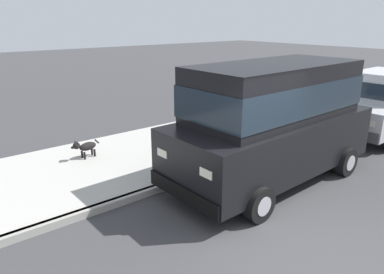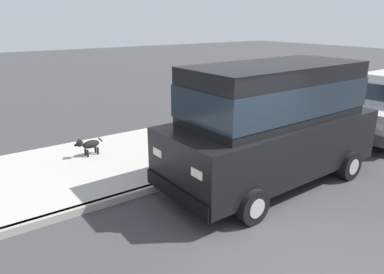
% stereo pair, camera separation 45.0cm
% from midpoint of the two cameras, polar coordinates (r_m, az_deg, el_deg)
% --- Properties ---
extents(ground_plane, '(80.00, 80.00, 0.00)m').
position_cam_midpoint_polar(ground_plane, '(5.87, 17.24, -17.39)').
color(ground_plane, '#38383A').
extents(curb, '(0.16, 64.00, 0.14)m').
position_cam_midpoint_polar(curb, '(7.75, -2.57, -6.68)').
color(curb, gray).
rests_on(curb, ground).
extents(sidewalk, '(3.60, 64.00, 0.14)m').
position_cam_midpoint_polar(sidewalk, '(9.16, -9.27, -2.89)').
color(sidewalk, '#A8A59E').
rests_on(sidewalk, ground).
extents(car_black_van, '(2.21, 4.94, 2.52)m').
position_cam_midpoint_polar(car_black_van, '(7.54, 11.15, 2.98)').
color(car_black_van, black).
rests_on(car_black_van, ground).
extents(car_silver_hatchback, '(2.03, 3.84, 1.88)m').
position_cam_midpoint_polar(car_silver_hatchback, '(11.98, 27.12, 4.90)').
color(car_silver_hatchback, '#BCBCC1').
rests_on(car_silver_hatchback, ground).
extents(dog_black, '(0.26, 0.75, 0.49)m').
position_cam_midpoint_polar(dog_black, '(9.02, -18.05, -1.48)').
color(dog_black, black).
rests_on(dog_black, sidewalk).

